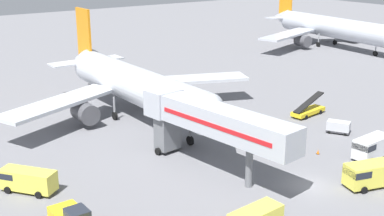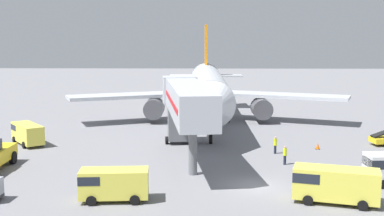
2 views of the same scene
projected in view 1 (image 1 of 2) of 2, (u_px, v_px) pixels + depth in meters
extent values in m
plane|color=slate|center=(308.00, 185.00, 48.69)|extent=(300.00, 300.00, 0.00)
cylinder|color=silver|center=(139.00, 86.00, 66.14)|extent=(5.21, 29.53, 4.78)
cone|color=silver|center=(218.00, 119.00, 53.44)|extent=(4.74, 3.56, 4.69)
cone|color=silver|center=(82.00, 61.00, 79.47)|extent=(4.62, 5.49, 4.54)
cube|color=orange|center=(84.00, 34.00, 77.10)|extent=(0.42, 4.27, 7.65)
cube|color=silver|center=(104.00, 59.00, 79.67)|extent=(5.79, 3.19, 0.24)
cube|color=silver|center=(69.00, 63.00, 76.44)|extent=(5.79, 3.19, 0.24)
cube|color=silver|center=(189.00, 79.00, 73.90)|extent=(17.39, 10.11, 0.44)
cube|color=silver|center=(60.00, 103.00, 62.72)|extent=(17.32, 10.53, 0.44)
cylinder|color=#4C4C51|center=(177.00, 95.00, 72.01)|extent=(2.66, 3.43, 2.61)
cylinder|color=#4C4C51|center=(85.00, 113.00, 64.08)|extent=(2.66, 3.43, 2.61)
cylinder|color=gray|center=(190.00, 130.00, 58.10)|extent=(0.28, 0.28, 2.59)
cylinder|color=black|center=(190.00, 140.00, 58.49)|extent=(0.37, 1.10, 1.10)
cylinder|color=gray|center=(150.00, 99.00, 69.87)|extent=(0.28, 0.28, 2.59)
cylinder|color=black|center=(150.00, 108.00, 70.25)|extent=(0.37, 1.10, 1.10)
cylinder|color=gray|center=(114.00, 106.00, 66.77)|extent=(0.28, 0.28, 2.59)
cylinder|color=black|center=(115.00, 116.00, 67.16)|extent=(0.37, 1.10, 1.10)
cube|color=#B2B7C1|center=(224.00, 122.00, 49.12)|extent=(5.22, 17.27, 2.70)
cube|color=red|center=(213.00, 126.00, 48.13)|extent=(1.93, 14.18, 0.44)
cube|color=#B2B7C1|center=(164.00, 102.00, 55.48)|extent=(3.79, 3.23, 2.84)
cube|color=#232833|center=(156.00, 98.00, 56.32)|extent=(3.30, 0.67, 0.90)
cube|color=slate|center=(168.00, 132.00, 56.05)|extent=(2.77, 2.12, 3.88)
cylinder|color=black|center=(158.00, 151.00, 55.71)|extent=(0.40, 0.83, 0.80)
cylinder|color=black|center=(177.00, 145.00, 57.56)|extent=(0.40, 0.83, 0.80)
cylinder|color=slate|center=(249.00, 166.00, 47.79)|extent=(0.70, 0.70, 4.28)
cube|color=#232833|center=(77.00, 215.00, 38.97)|extent=(1.62, 1.84, 0.90)
cylinder|color=black|center=(78.00, 216.00, 41.88)|extent=(0.43, 1.11, 1.10)
cube|color=yellow|center=(308.00, 111.00, 68.93)|extent=(5.76, 2.46, 0.55)
cube|color=black|center=(309.00, 102.00, 68.55)|extent=(5.70, 1.67, 1.96)
cylinder|color=black|center=(310.00, 109.00, 70.69)|extent=(0.62, 0.29, 0.60)
cylinder|color=black|center=(320.00, 112.00, 69.50)|extent=(0.62, 0.29, 0.60)
cylinder|color=black|center=(295.00, 114.00, 68.53)|extent=(0.62, 0.29, 0.60)
cylinder|color=black|center=(306.00, 117.00, 67.34)|extent=(0.62, 0.29, 0.60)
cube|color=white|center=(372.00, 146.00, 54.66)|extent=(4.94, 2.26, 2.08)
cube|color=#1E232D|center=(364.00, 146.00, 53.53)|extent=(1.67, 2.07, 0.67)
cylinder|color=black|center=(371.00, 161.00, 53.36)|extent=(0.70, 0.39, 0.68)
cylinder|color=black|center=(356.00, 156.00, 54.74)|extent=(0.70, 0.39, 0.68)
cylinder|color=black|center=(371.00, 149.00, 56.54)|extent=(0.70, 0.39, 0.68)
cube|color=#E5DB4C|center=(28.00, 180.00, 47.04)|extent=(4.68, 5.34, 1.86)
cube|color=#1E232D|center=(11.00, 173.00, 47.43)|extent=(2.51, 2.48, 0.59)
cylinder|color=black|center=(8.00, 190.00, 46.97)|extent=(0.67, 0.74, 0.68)
cylinder|color=black|center=(20.00, 182.00, 48.57)|extent=(0.67, 0.74, 0.68)
cylinder|color=black|center=(39.00, 195.00, 46.03)|extent=(0.67, 0.74, 0.68)
cylinder|color=black|center=(50.00, 186.00, 47.63)|extent=(0.67, 0.74, 0.68)
cube|color=#E5DB4C|center=(373.00, 173.00, 48.10)|extent=(5.89, 3.51, 2.08)
cube|color=#1E232D|center=(357.00, 172.00, 47.37)|extent=(2.28, 2.50, 0.66)
cylinder|color=black|center=(364.00, 190.00, 46.97)|extent=(0.76, 0.54, 0.68)
cylinder|color=black|center=(351.00, 181.00, 48.75)|extent=(0.76, 0.54, 0.68)
cylinder|color=black|center=(380.00, 176.00, 49.83)|extent=(0.76, 0.54, 0.68)
cube|color=#38383D|center=(338.00, 131.00, 62.37)|extent=(2.62, 3.09, 0.22)
cube|color=silver|center=(338.00, 126.00, 62.17)|extent=(2.62, 3.09, 1.12)
cylinder|color=black|center=(347.00, 131.00, 62.60)|extent=(0.28, 0.37, 0.36)
cylinder|color=black|center=(345.00, 134.00, 61.44)|extent=(0.28, 0.37, 0.36)
cylinder|color=black|center=(331.00, 129.00, 63.36)|extent=(0.28, 0.37, 0.36)
cylinder|color=black|center=(329.00, 132.00, 62.20)|extent=(0.28, 0.37, 0.36)
cylinder|color=#1E2333|center=(283.00, 153.00, 55.31)|extent=(0.27, 0.27, 0.81)
cylinder|color=#D8EA19|center=(284.00, 147.00, 55.09)|extent=(0.37, 0.37, 0.64)
sphere|color=tan|center=(284.00, 143.00, 54.96)|extent=(0.22, 0.22, 0.22)
cylinder|color=#1E2333|center=(256.00, 142.00, 58.41)|extent=(0.33, 0.33, 0.80)
cylinder|color=#D8EA19|center=(256.00, 136.00, 58.20)|extent=(0.44, 0.44, 0.64)
sphere|color=tan|center=(256.00, 133.00, 58.06)|extent=(0.22, 0.22, 0.22)
cube|color=black|center=(318.00, 154.00, 56.05)|extent=(0.35, 0.35, 0.03)
cone|color=orange|center=(318.00, 152.00, 55.97)|extent=(0.29, 0.29, 0.51)
cube|color=black|center=(272.00, 132.00, 62.65)|extent=(0.44, 0.44, 0.03)
cone|color=orange|center=(272.00, 130.00, 62.54)|extent=(0.37, 0.37, 0.65)
cylinder|color=#B7BCC6|center=(334.00, 28.00, 115.92)|extent=(7.16, 31.58, 4.66)
cone|color=#B7BCC6|center=(281.00, 17.00, 131.02)|extent=(4.88, 6.10, 4.43)
cube|color=orange|center=(286.00, 1.00, 128.54)|extent=(0.72, 4.55, 7.46)
cube|color=#B7BCC6|center=(294.00, 16.00, 130.79)|extent=(5.84, 3.73, 0.24)
cube|color=#B7BCC6|center=(277.00, 18.00, 128.07)|extent=(5.84, 3.73, 0.24)
cube|color=#B7BCC6|center=(358.00, 27.00, 123.91)|extent=(19.30, 12.70, 0.44)
cube|color=#B7BCC6|center=(289.00, 34.00, 113.14)|extent=(19.79, 10.10, 0.44)
cylinder|color=#4C4C51|center=(351.00, 35.00, 121.83)|extent=(2.83, 3.54, 2.57)
cylinder|color=#4C4C51|center=(303.00, 41.00, 114.26)|extent=(2.83, 3.54, 2.57)
cylinder|color=gray|center=(376.00, 48.00, 106.71)|extent=(0.28, 0.28, 2.57)
cylinder|color=black|center=(375.00, 54.00, 107.10)|extent=(0.44, 1.12, 1.10)
cylinder|color=gray|center=(335.00, 37.00, 119.57)|extent=(0.28, 0.28, 2.57)
cylinder|color=black|center=(335.00, 42.00, 119.96)|extent=(0.44, 1.12, 1.10)
cylinder|color=gray|center=(319.00, 39.00, 116.96)|extent=(0.28, 0.28, 2.57)
cylinder|color=black|center=(318.00, 44.00, 117.34)|extent=(0.44, 1.12, 1.10)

